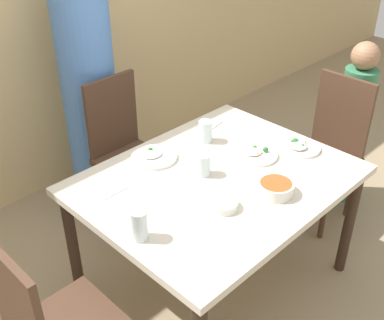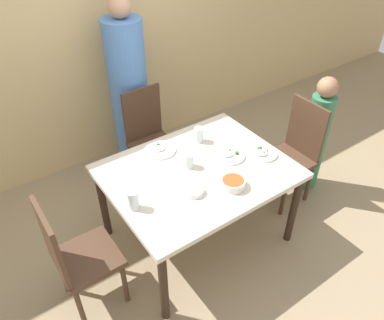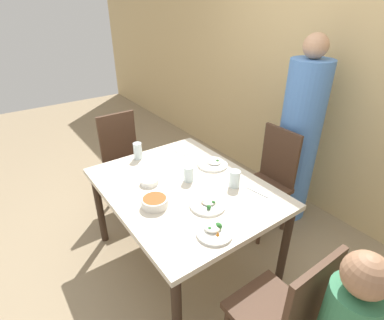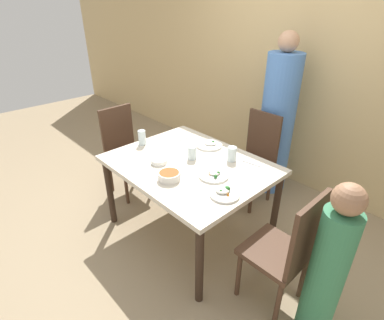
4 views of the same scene
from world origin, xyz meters
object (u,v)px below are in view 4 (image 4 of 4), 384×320
object	(u,v)px
person_adult	(277,123)
bowl_curry	(169,176)
chair_adult_spot	(255,156)
chair_child_spot	(286,250)
glass_water_tall	(142,138)
plate_rice_adult	(214,175)
person_child	(328,270)

from	to	relation	value
person_adult	bowl_curry	distance (m)	1.52
chair_adult_spot	chair_child_spot	world-z (taller)	same
chair_child_spot	chair_adult_spot	bearing A→B (deg)	-134.86
chair_adult_spot	glass_water_tall	size ratio (longest dim) A/B	6.82
person_adult	chair_adult_spot	bearing A→B (deg)	-90.00
person_adult	glass_water_tall	xyz separation A→B (m)	(-0.65, -1.30, 0.02)
chair_adult_spot	bowl_curry	distance (m)	1.20
bowl_curry	plate_rice_adult	bearing A→B (deg)	54.60
person_adult	person_child	bearing A→B (deg)	-46.56
person_adult	plate_rice_adult	distance (m)	1.25
plate_rice_adult	glass_water_tall	distance (m)	0.88
bowl_curry	person_adult	bearing A→B (deg)	90.71
person_adult	plate_rice_adult	bearing A→B (deg)	-79.72
chair_adult_spot	person_child	size ratio (longest dim) A/B	0.84
person_child	chair_child_spot	bearing A→B (deg)	180.00
person_child	person_adult	bearing A→B (deg)	133.44
chair_adult_spot	person_adult	world-z (taller)	person_adult
glass_water_tall	person_adult	bearing A→B (deg)	63.44
person_adult	bowl_curry	size ratio (longest dim) A/B	9.83
chair_child_spot	bowl_curry	xyz separation A→B (m)	(-0.93, -0.23, 0.26)
person_child	bowl_curry	xyz separation A→B (m)	(-1.20, -0.23, 0.22)
person_child	bowl_curry	size ratio (longest dim) A/B	6.60
chair_adult_spot	person_adult	distance (m)	0.44
person_adult	glass_water_tall	world-z (taller)	person_adult
chair_child_spot	bowl_curry	bearing A→B (deg)	-76.15
chair_child_spot	plate_rice_adult	size ratio (longest dim) A/B	4.05
chair_adult_spot	chair_child_spot	distance (m)	1.34
plate_rice_adult	person_adult	bearing A→B (deg)	100.28
chair_child_spot	bowl_curry	size ratio (longest dim) A/B	5.55
chair_adult_spot	chair_child_spot	size ratio (longest dim) A/B	1.00
person_child	glass_water_tall	bearing A→B (deg)	-179.53
chair_child_spot	plate_rice_adult	xyz separation A→B (m)	(-0.72, 0.06, 0.24)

